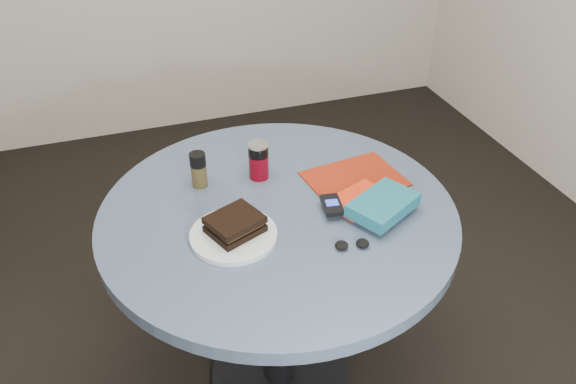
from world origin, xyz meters
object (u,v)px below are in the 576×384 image
object	(u,v)px
pepper_grinder	(199,169)
headphones	(352,244)
soda_can	(259,161)
mp3_player	(332,205)
sandwich	(235,224)
novel	(383,205)
table	(278,253)
red_book	(359,200)
magazine	(354,179)
plate	(233,235)

from	to	relation	value
pepper_grinder	headphones	world-z (taller)	pepper_grinder
soda_can	mp3_player	bearing A→B (deg)	-59.27
soda_can	mp3_player	size ratio (longest dim) A/B	1.19
sandwich	novel	world-z (taller)	sandwich
table	red_book	size ratio (longest dim) A/B	5.99
magazine	plate	bearing A→B (deg)	-167.50
soda_can	red_book	world-z (taller)	soda_can
sandwich	pepper_grinder	world-z (taller)	pepper_grinder
plate	sandwich	bearing A→B (deg)	41.14
magazine	headphones	world-z (taller)	headphones
plate	soda_can	bearing A→B (deg)	60.46
soda_can	magazine	bearing A→B (deg)	-21.59
plate	pepper_grinder	world-z (taller)	pepper_grinder
sandwich	magazine	bearing A→B (deg)	19.28
sandwich	novel	distance (m)	0.40
sandwich	red_book	xyz separation A→B (m)	(0.37, 0.03, -0.03)
pepper_grinder	red_book	xyz separation A→B (m)	(0.41, -0.23, -0.04)
pepper_grinder	plate	bearing A→B (deg)	-82.60
magazine	headphones	bearing A→B (deg)	-122.53
novel	headphones	bearing A→B (deg)	-172.56
sandwich	magazine	world-z (taller)	sandwich
table	sandwich	world-z (taller)	sandwich
magazine	red_book	world-z (taller)	red_book
plate	headphones	bearing A→B (deg)	-26.03
soda_can	table	bearing A→B (deg)	-88.47
plate	pepper_grinder	bearing A→B (deg)	97.40
sandwich	headphones	xyz separation A→B (m)	(0.27, -0.14, -0.03)
sandwich	headphones	world-z (taller)	sandwich
novel	mp3_player	xyz separation A→B (m)	(-0.13, 0.06, -0.01)
magazine	mp3_player	size ratio (longest dim) A/B	2.90
table	mp3_player	distance (m)	0.24
table	mp3_player	size ratio (longest dim) A/B	10.49
mp3_player	headphones	size ratio (longest dim) A/B	1.01
table	soda_can	xyz separation A→B (m)	(-0.00, 0.17, 0.22)
red_book	plate	bearing A→B (deg)	163.46
soda_can	red_book	size ratio (longest dim) A/B	0.68
magazine	headphones	size ratio (longest dim) A/B	2.93
soda_can	magazine	size ratio (longest dim) A/B	0.41
pepper_grinder	novel	distance (m)	0.54
headphones	red_book	bearing A→B (deg)	60.27
soda_can	headphones	xyz separation A→B (m)	(0.13, -0.39, -0.05)
novel	headphones	xyz separation A→B (m)	(-0.13, -0.09, -0.03)
table	novel	xyz separation A→B (m)	(0.26, -0.12, 0.20)
red_book	magazine	bearing A→B (deg)	50.26
soda_can	pepper_grinder	size ratio (longest dim) A/B	1.05
magazine	mp3_player	xyz separation A→B (m)	(-0.13, -0.13, 0.02)
table	headphones	distance (m)	0.31
plate	headphones	xyz separation A→B (m)	(0.28, -0.14, 0.00)
sandwich	headphones	bearing A→B (deg)	-27.66
table	sandwich	xyz separation A→B (m)	(-0.14, -0.08, 0.20)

